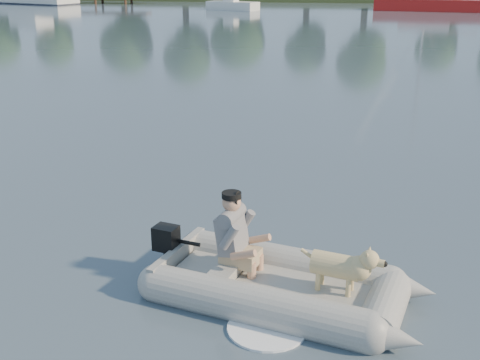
% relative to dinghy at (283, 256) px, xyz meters
% --- Properties ---
extents(water, '(160.00, 160.00, 0.00)m').
position_rel_dinghy_xyz_m(water, '(-0.92, 0.06, -0.51)').
color(water, slate).
rests_on(water, ground).
extents(dinghy, '(4.87, 4.09, 1.22)m').
position_rel_dinghy_xyz_m(dinghy, '(0.00, 0.00, 0.00)').
color(dinghy, gray).
rests_on(dinghy, water).
extents(man, '(0.74, 0.68, 0.94)m').
position_rel_dinghy_xyz_m(man, '(-0.58, 0.19, 0.17)').
color(man, slate).
rests_on(man, dinghy).
extents(dog, '(0.86, 0.48, 0.54)m').
position_rel_dinghy_xyz_m(dog, '(0.56, -0.10, -0.06)').
color(dog, tan).
rests_on(dog, dinghy).
extents(outboard_motor, '(0.41, 0.33, 0.68)m').
position_rel_dinghy_xyz_m(outboard_motor, '(-1.40, 0.36, -0.24)').
color(outboard_motor, black).
rests_on(outboard_motor, dinghy).
extents(sailboat, '(9.43, 3.99, 12.57)m').
position_rel_dinghy_xyz_m(sailboat, '(7.59, 46.52, 0.04)').
color(sailboat, '#B21614').
rests_on(sailboat, water).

